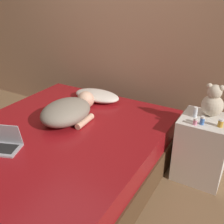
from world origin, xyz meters
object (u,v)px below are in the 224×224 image
at_px(person_lying, 69,110).
at_px(bottle_blue, 202,120).
at_px(bottle_clear, 195,112).
at_px(bottle_amber, 221,123).
at_px(pillow, 97,96).
at_px(teddy_bear, 213,102).
at_px(bottle_pink, 195,122).
at_px(laptop, 3,143).

height_order(person_lying, bottle_blue, same).
bearing_deg(bottle_clear, bottle_blue, -52.40).
relative_size(person_lying, bottle_blue, 9.92).
bearing_deg(bottle_amber, bottle_blue, -166.43).
relative_size(pillow, bottle_amber, 7.77).
distance_m(bottle_blue, bottle_clear, 0.14).
xyz_separation_m(teddy_bear, bottle_pink, (-0.08, -0.25, -0.10)).
bearing_deg(bottle_clear, bottle_pink, -75.70).
xyz_separation_m(person_lying, bottle_clear, (1.11, 0.41, 0.08)).
bearing_deg(bottle_blue, person_lying, -166.04).
relative_size(pillow, laptop, 1.68).
relative_size(pillow, bottle_clear, 5.86).
height_order(bottle_pink, bottle_blue, bottle_blue).
distance_m(bottle_amber, bottle_clear, 0.24).
bearing_deg(bottle_clear, bottle_amber, -18.91).
height_order(person_lying, laptop, person_lying).
bearing_deg(laptop, bottle_amber, 13.09).
bearing_deg(bottle_blue, bottle_pink, -144.76).
xyz_separation_m(bottle_amber, bottle_clear, (-0.23, 0.08, 0.01)).
height_order(pillow, laptop, laptop).
xyz_separation_m(teddy_bear, bottle_clear, (-0.12, -0.10, -0.08)).
xyz_separation_m(bottle_blue, bottle_clear, (-0.09, 0.11, 0.01)).
bearing_deg(bottle_amber, pillow, 170.82).
distance_m(bottle_pink, bottle_amber, 0.20).
distance_m(bottle_pink, bottle_clear, 0.15).
height_order(laptop, bottle_clear, bottle_clear).
bearing_deg(laptop, bottle_clear, 19.77).
distance_m(laptop, bottle_amber, 1.80).
height_order(person_lying, bottle_clear, bottle_clear).
distance_m(pillow, bottle_blue, 1.26).
height_order(person_lying, teddy_bear, teddy_bear).
relative_size(pillow, bottle_blue, 7.38).
bearing_deg(laptop, bottle_blue, 14.84).
bearing_deg(bottle_amber, bottle_clear, 161.09).
bearing_deg(bottle_pink, teddy_bear, 72.25).
xyz_separation_m(pillow, laptop, (-0.12, -1.22, -0.01)).
distance_m(person_lying, bottle_clear, 1.19).
xyz_separation_m(pillow, bottle_clear, (1.14, -0.14, 0.12)).
relative_size(person_lying, bottle_amber, 10.44).
bearing_deg(person_lying, laptop, -105.85).
distance_m(pillow, bottle_amber, 1.40).
bearing_deg(bottle_blue, bottle_clear, 127.60).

